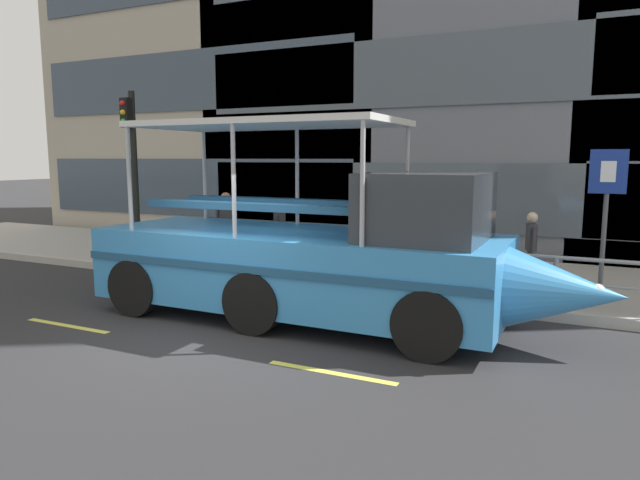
# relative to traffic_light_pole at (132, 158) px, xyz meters

# --- Properties ---
(ground_plane) EXTENTS (120.00, 120.00, 0.00)m
(ground_plane) POSITION_rel_traffic_light_pole_xyz_m (5.28, -3.98, -2.74)
(ground_plane) COLOR #2B2B2D
(sidewalk) EXTENTS (32.00, 4.80, 0.18)m
(sidewalk) POSITION_rel_traffic_light_pole_xyz_m (5.28, 1.62, -2.65)
(sidewalk) COLOR #A8A59E
(sidewalk) RESTS_ON ground_plane
(curb_edge) EXTENTS (32.00, 0.18, 0.18)m
(curb_edge) POSITION_rel_traffic_light_pole_xyz_m (5.28, -0.87, -2.65)
(curb_edge) COLOR #B2ADA3
(curb_edge) RESTS_ON ground_plane
(lane_centreline) EXTENTS (25.80, 0.12, 0.01)m
(lane_centreline) POSITION_rel_traffic_light_pole_xyz_m (5.28, -4.66, -2.74)
(lane_centreline) COLOR #DBD64C
(lane_centreline) RESTS_ON ground_plane
(curb_guardrail) EXTENTS (11.19, 0.09, 0.90)m
(curb_guardrail) POSITION_rel_traffic_light_pole_xyz_m (6.39, -0.53, -1.96)
(curb_guardrail) COLOR gray
(curb_guardrail) RESTS_ON sidewalk
(traffic_light_pole) EXTENTS (0.24, 0.46, 4.24)m
(traffic_light_pole) POSITION_rel_traffic_light_pole_xyz_m (0.00, 0.00, 0.00)
(traffic_light_pole) COLOR black
(traffic_light_pole) RESTS_ON sidewalk
(parking_sign) EXTENTS (0.60, 0.12, 2.72)m
(parking_sign) POSITION_rel_traffic_light_pole_xyz_m (10.81, 0.02, -0.72)
(parking_sign) COLOR #4C4F54
(parking_sign) RESTS_ON sidewalk
(leaned_bicycle) EXTENTS (1.74, 0.46, 0.96)m
(leaned_bicycle) POSITION_rel_traffic_light_pole_xyz_m (0.90, -0.19, -2.18)
(leaned_bicycle) COLOR black
(leaned_bicycle) RESTS_ON sidewalk
(duck_tour_boat) EXTENTS (8.73, 2.48, 3.38)m
(duck_tour_boat) POSITION_rel_traffic_light_pole_xyz_m (6.56, -2.58, -1.64)
(duck_tour_boat) COLOR #388CD1
(duck_tour_boat) RESTS_ON ground_plane
(pedestrian_near_bow) EXTENTS (0.25, 0.42, 1.52)m
(pedestrian_near_bow) POSITION_rel_traffic_light_pole_xyz_m (9.55, 0.77, -1.64)
(pedestrian_near_bow) COLOR #47423D
(pedestrian_near_bow) RESTS_ON sidewalk
(pedestrian_mid_left) EXTENTS (0.40, 0.28, 1.52)m
(pedestrian_mid_left) POSITION_rel_traffic_light_pole_xyz_m (6.66, 0.70, -1.65)
(pedestrian_mid_left) COLOR black
(pedestrian_mid_left) RESTS_ON sidewalk
(pedestrian_mid_right) EXTENTS (0.22, 0.45, 1.58)m
(pedestrian_mid_right) POSITION_rel_traffic_light_pole_xyz_m (4.18, 0.16, -1.61)
(pedestrian_mid_right) COLOR #47423D
(pedestrian_mid_right) RESTS_ON sidewalk
(pedestrian_near_stern) EXTENTS (0.42, 0.35, 1.75)m
(pedestrian_near_stern) POSITION_rel_traffic_light_pole_xyz_m (2.59, 0.34, -1.51)
(pedestrian_near_stern) COLOR #1E2338
(pedestrian_near_stern) RESTS_ON sidewalk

